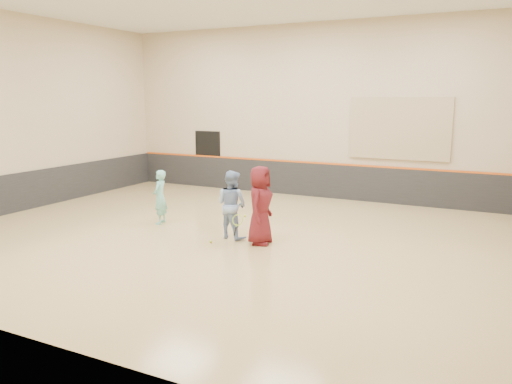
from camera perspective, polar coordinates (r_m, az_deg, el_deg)
The scene contains 14 objects.
room at distance 12.40m, azimuth -2.38°, elevation -1.69°, with size 15.04×12.04×6.22m.
wainscot_back at distance 17.81m, azimuth 6.90°, elevation 1.35°, with size 14.90×0.04×1.20m, color #232326.
wainscot_left at distance 17.26m, azimuth -24.67°, elevation 0.14°, with size 0.04×11.90×1.20m, color #232326.
accent_stripe at distance 17.71m, azimuth 6.93°, elevation 3.33°, with size 14.90×0.03×0.06m, color #D85914.
acoustic_panel at distance 16.86m, azimuth 16.09°, elevation 6.99°, with size 3.20×0.08×2.00m, color tan.
doorway at distance 19.69m, azimuth -5.51°, elevation 3.74°, with size 1.10×0.05×2.20m, color black.
girl at distance 14.13m, azimuth -10.92°, elevation -0.57°, with size 0.55×0.36×1.51m, color #7AD4C8.
instructor at distance 12.45m, azimuth -2.79°, elevation -1.43°, with size 0.83×0.65×1.72m, color #88A6D3.
young_man at distance 11.93m, azimuth 0.47°, elevation -1.52°, with size 0.93×0.60×1.90m, color maroon.
held_racket at distance 12.03m, azimuth -2.11°, elevation -3.21°, with size 0.30×0.30×0.60m, color #AEE131, non-canonical shape.
spare_racket at distance 16.55m, azimuth -2.75°, elevation -1.15°, with size 0.64×0.64×0.15m, color gold, non-canonical shape.
ball_under_racket at distance 12.23m, azimuth -5.19°, elevation -5.67°, with size 0.07×0.07×0.07m, color #BCD230.
ball_in_hand at distance 11.75m, azimuth 1.20°, elevation -0.76°, with size 0.07×0.07×0.07m, color #D3EE37.
ball_beside_spare at distance 14.79m, azimuth -1.27°, elevation -2.74°, with size 0.07×0.07×0.07m, color #E0EF37.
Camera 1 is at (5.84, -10.61, 3.48)m, focal length 35.00 mm.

